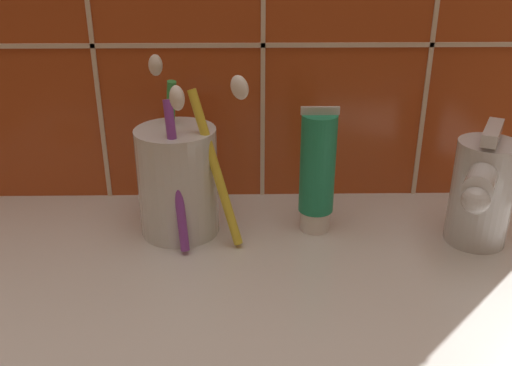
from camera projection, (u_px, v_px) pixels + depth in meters
sink_counter at (250, 286)px, 52.62cm from camera, size 72.66×36.29×2.00cm
toothbrush_cup at (180, 179)px, 57.84cm from camera, size 11.82×11.30×17.90cm
toothpaste_tube at (319, 171)px, 57.83cm from camera, size 3.78×3.60×13.42cm
sink_faucet at (484, 190)px, 55.55cm from camera, size 7.32×10.01×12.22cm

